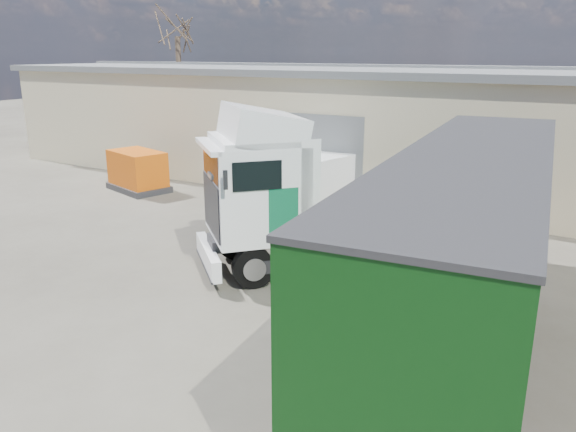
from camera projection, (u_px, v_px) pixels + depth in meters
The scene contains 7 objects.
ground at pixel (205, 297), 14.35m from camera, with size 120.00×120.00×0.00m, color #282620.
warehouse at pixel (304, 117), 29.73m from camera, with size 30.60×12.60×5.42m.
bare_tree at pixel (177, 22), 37.41m from camera, with size 4.00×4.00×9.60m.
tractor_unit at pixel (287, 201), 15.79m from camera, with size 6.60×6.87×4.71m.
box_trailer at pixel (470, 230), 11.35m from camera, with size 3.90×12.81×4.19m.
panel_van at pixel (318, 180), 22.37m from camera, with size 3.20×5.55×2.13m.
orange_skip at pixel (138, 173), 25.12m from camera, with size 3.24×2.51×1.78m.
Camera 1 is at (8.53, -10.27, 6.04)m, focal length 35.00 mm.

